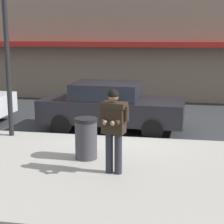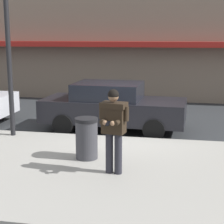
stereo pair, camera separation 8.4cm
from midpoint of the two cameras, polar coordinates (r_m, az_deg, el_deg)
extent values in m
plane|color=#2B2D30|center=(11.06, 1.78, -4.18)|extent=(80.00, 80.00, 0.00)
cube|color=#99968E|center=(8.24, 5.80, -9.40)|extent=(32.00, 5.30, 0.14)
cube|color=silver|center=(11.01, 6.99, -4.32)|extent=(28.00, 0.12, 0.01)
cube|color=maroon|center=(16.69, 8.47, 10.15)|extent=(26.60, 0.70, 0.24)
cube|color=black|center=(11.91, -0.17, 0.31)|extent=(4.57, 2.01, 0.70)
cube|color=black|center=(11.85, -1.02, 3.24)|extent=(2.14, 1.72, 0.52)
cylinder|color=black|center=(12.60, 6.90, -0.78)|extent=(0.65, 0.25, 0.64)
cylinder|color=black|center=(10.94, 5.98, -2.68)|extent=(0.65, 0.25, 0.64)
cylinder|color=black|center=(13.16, -5.27, -0.20)|extent=(0.65, 0.25, 0.64)
cylinder|color=black|center=(11.58, -7.86, -1.91)|extent=(0.65, 0.25, 0.64)
cylinder|color=#23232B|center=(7.90, 0.64, -6.36)|extent=(0.16, 0.16, 0.88)
cylinder|color=#23232B|center=(7.97, -0.72, -6.21)|extent=(0.16, 0.16, 0.88)
cube|color=black|center=(7.73, -0.04, -0.92)|extent=(0.50, 0.37, 0.64)
cube|color=black|center=(7.68, -0.04, 1.04)|extent=(0.57, 0.42, 0.12)
cylinder|color=black|center=(7.62, 1.86, -0.27)|extent=(0.11, 0.11, 0.30)
cylinder|color=black|center=(7.55, 0.60, -1.55)|extent=(0.15, 0.31, 0.10)
sphere|color=#8C6647|center=(7.44, -0.25, -1.75)|extent=(0.10, 0.10, 0.10)
cylinder|color=black|center=(7.80, -1.91, 0.02)|extent=(0.11, 0.11, 0.30)
cylinder|color=black|center=(7.65, -1.50, -1.38)|extent=(0.15, 0.31, 0.10)
sphere|color=#8C6647|center=(7.50, -1.41, -1.65)|extent=(0.10, 0.10, 0.10)
cube|color=black|center=(7.43, -0.94, -1.76)|extent=(0.10, 0.15, 0.07)
sphere|color=#8C6647|center=(7.62, -0.12, 2.41)|extent=(0.22, 0.22, 0.22)
sphere|color=black|center=(7.61, -0.12, 2.63)|extent=(0.23, 0.23, 0.23)
cylinder|color=black|center=(11.00, -15.89, 8.21)|extent=(0.14, 0.14, 4.60)
cylinder|color=#38383D|center=(8.87, -4.24, -4.28)|extent=(0.52, 0.52, 0.90)
cylinder|color=black|center=(8.75, -4.29, -1.20)|extent=(0.55, 0.55, 0.08)
camera|label=1|loc=(0.04, -90.32, -0.07)|focal=60.00mm
camera|label=2|loc=(0.04, 89.68, 0.07)|focal=60.00mm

